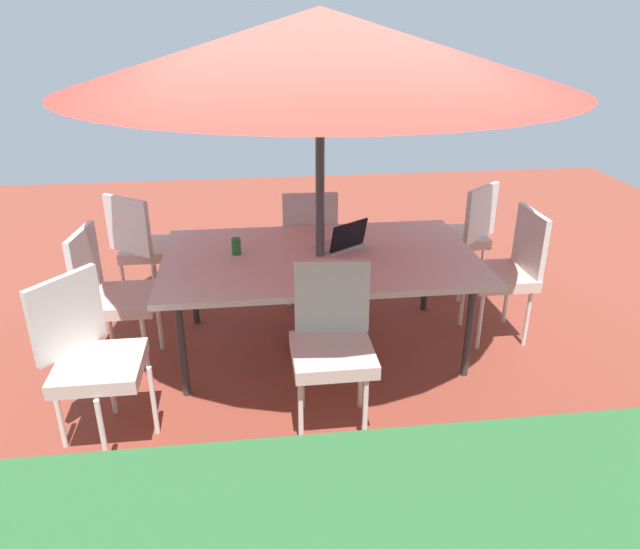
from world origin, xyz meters
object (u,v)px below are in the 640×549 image
(chair_southwest, at_px, (463,232))
(cup, at_px, (236,246))
(chair_east, at_px, (111,291))
(chair_northeast, at_px, (90,354))
(chair_north, at_px, (332,339))
(chair_south, at_px, (309,238))
(chair_southeast, at_px, (145,244))
(patio_umbrella, at_px, (320,49))
(chair_west, at_px, (507,268))
(dining_table, at_px, (320,261))
(laptop, at_px, (342,242))

(chair_southwest, height_order, cup, chair_southwest)
(chair_east, relative_size, chair_northeast, 1.00)
(chair_north, bearing_deg, chair_south, 95.22)
(chair_southeast, bearing_deg, chair_east, 120.59)
(patio_umbrella, relative_size, chair_south, 3.22)
(chair_north, bearing_deg, cup, 126.35)
(chair_east, bearing_deg, chair_northeast, -169.30)
(chair_east, xyz_separation_m, chair_north, (-1.39, 0.81, 0.00))
(chair_west, distance_m, chair_southwest, 0.79)
(dining_table, bearing_deg, patio_umbrella, 0.00)
(dining_table, distance_m, chair_north, 0.86)
(patio_umbrella, distance_m, laptop, 1.30)
(patio_umbrella, bearing_deg, chair_north, 87.67)
(chair_east, bearing_deg, patio_umbrella, -80.95)
(chair_east, height_order, chair_southeast, same)
(chair_southwest, relative_size, laptop, 2.43)
(patio_umbrella, xyz_separation_m, laptop, (-0.17, -0.12, -1.29))
(chair_east, relative_size, chair_southeast, 1.00)
(dining_table, distance_m, laptop, 0.23)
(patio_umbrella, relative_size, chair_east, 3.22)
(chair_south, distance_m, laptop, 0.75)
(dining_table, bearing_deg, chair_south, -90.50)
(chair_east, distance_m, cup, 0.89)
(patio_umbrella, distance_m, chair_southeast, 2.18)
(chair_northeast, xyz_separation_m, chair_southeast, (-0.05, -1.69, 0.00))
(chair_north, height_order, chair_southwest, same)
(patio_umbrella, distance_m, chair_west, 2.05)
(dining_table, xyz_separation_m, laptop, (-0.17, -0.12, 0.09))
(chair_northeast, bearing_deg, chair_southeast, 36.79)
(chair_north, bearing_deg, laptop, 84.67)
(dining_table, bearing_deg, laptop, -145.43)
(chair_east, relative_size, chair_south, 1.00)
(patio_umbrella, bearing_deg, cup, -9.17)
(chair_east, height_order, chair_northeast, same)
(chair_west, relative_size, chair_north, 1.00)
(patio_umbrella, height_order, chair_south, patio_umbrella)
(chair_south, xyz_separation_m, laptop, (-0.16, 0.70, 0.22))
(chair_southwest, bearing_deg, chair_north, 11.22)
(dining_table, relative_size, patio_umbrella, 0.69)
(chair_north, distance_m, chair_southwest, 2.15)
(dining_table, xyz_separation_m, chair_south, (-0.01, -0.82, -0.13))
(dining_table, height_order, chair_south, chair_south)
(chair_northeast, bearing_deg, chair_southwest, -20.11)
(chair_east, relative_size, chair_north, 1.00)
(chair_northeast, relative_size, chair_south, 1.00)
(dining_table, xyz_separation_m, chair_west, (-1.39, -0.01, -0.13))
(laptop, bearing_deg, chair_west, 141.05)
(laptop, bearing_deg, chair_south, -110.89)
(chair_north, distance_m, chair_southeast, 2.13)
(chair_east, height_order, chair_south, same)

